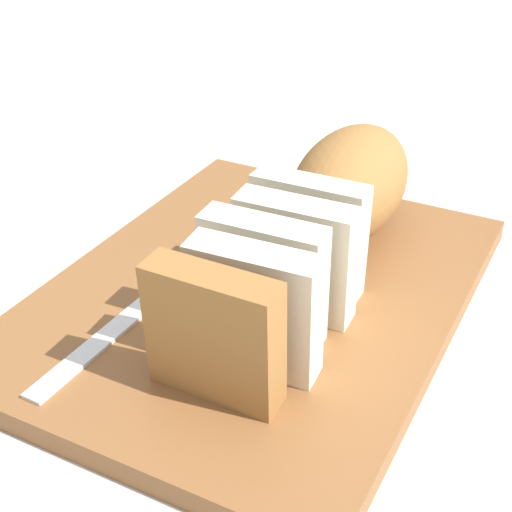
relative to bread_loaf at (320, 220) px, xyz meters
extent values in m
plane|color=beige|center=(0.05, -0.03, -0.07)|extent=(3.00, 3.00, 0.00)
cube|color=brown|center=(0.05, -0.03, -0.06)|extent=(0.42, 0.32, 0.02)
ellipsoid|color=#996633|center=(-0.08, 0.00, 0.00)|extent=(0.18, 0.10, 0.10)
cube|color=#F2E8CC|center=(0.03, 0.00, 0.00)|extent=(0.03, 0.09, 0.10)
cube|color=#F2E8CC|center=(0.06, 0.01, 0.00)|extent=(0.04, 0.09, 0.10)
cube|color=#F2E8CC|center=(0.10, 0.00, 0.00)|extent=(0.03, 0.09, 0.10)
cube|color=#F2E8CC|center=(0.14, 0.01, 0.00)|extent=(0.04, 0.09, 0.10)
cube|color=#996633|center=(0.18, 0.00, 0.00)|extent=(0.03, 0.09, 0.10)
cube|color=silver|center=(0.13, -0.10, -0.05)|extent=(0.22, 0.02, 0.00)
cylinder|color=black|center=(-0.01, -0.10, -0.04)|extent=(0.06, 0.03, 0.02)
cube|color=silver|center=(0.02, -0.10, -0.04)|extent=(0.02, 0.02, 0.02)
sphere|color=#A8753D|center=(0.09, -0.02, -0.05)|extent=(0.00, 0.00, 0.00)
sphere|color=#A8753D|center=(0.02, -0.06, -0.04)|extent=(0.01, 0.01, 0.01)
sphere|color=#A8753D|center=(0.05, -0.08, -0.05)|extent=(0.01, 0.01, 0.01)
sphere|color=#A8753D|center=(0.02, 0.04, -0.04)|extent=(0.01, 0.01, 0.01)
camera|label=1|loc=(0.51, 0.21, 0.30)|focal=53.27mm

